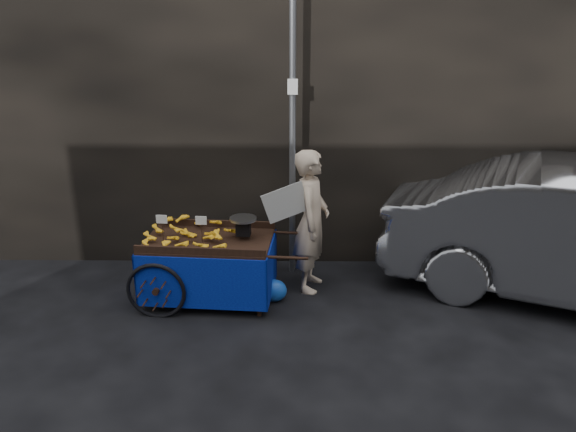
{
  "coord_description": "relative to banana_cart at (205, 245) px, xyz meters",
  "views": [
    {
      "loc": [
        0.31,
        -5.43,
        3.22
      ],
      "look_at": [
        0.25,
        0.5,
        1.06
      ],
      "focal_mm": 35.0,
      "sensor_mm": 36.0,
      "label": 1
    }
  ],
  "objects": [
    {
      "name": "ground",
      "position": [
        0.72,
        -0.55,
        -0.68
      ],
      "size": [
        80.0,
        80.0,
        0.0
      ],
      "primitive_type": "plane",
      "color": "black",
      "rests_on": "ground"
    },
    {
      "name": "building_wall",
      "position": [
        1.11,
        2.05,
        1.82
      ],
      "size": [
        13.5,
        2.0,
        5.0
      ],
      "color": "black",
      "rests_on": "ground"
    },
    {
      "name": "street_pole",
      "position": [
        1.02,
        0.75,
        1.33
      ],
      "size": [
        0.12,
        0.1,
        4.0
      ],
      "color": "slate",
      "rests_on": "ground"
    },
    {
      "name": "banana_cart",
      "position": [
        0.0,
        0.0,
        0.0
      ],
      "size": [
        2.08,
        1.11,
        1.1
      ],
      "rotation": [
        0.0,
        0.0,
        -0.08
      ],
      "color": "black",
      "rests_on": "ground"
    },
    {
      "name": "vendor",
      "position": [
        1.24,
        0.29,
        0.2
      ],
      "size": [
        0.86,
        0.7,
        1.74
      ],
      "rotation": [
        0.0,
        0.0,
        1.38
      ],
      "color": "#C8AF95",
      "rests_on": "ground"
    },
    {
      "name": "plastic_bag",
      "position": [
        0.81,
        -0.07,
        -0.54
      ],
      "size": [
        0.3,
        0.24,
        0.27
      ],
      "primitive_type": "ellipsoid",
      "color": "blue",
      "rests_on": "ground"
    }
  ]
}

